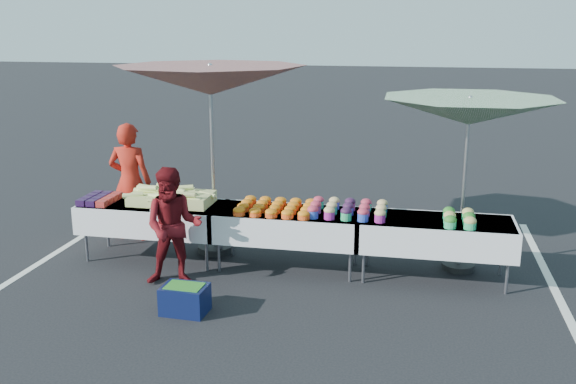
% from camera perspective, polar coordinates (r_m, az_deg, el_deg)
% --- Properties ---
extents(ground, '(80.00, 80.00, 0.00)m').
position_cam_1_polar(ground, '(8.23, 0.00, -6.75)').
color(ground, black).
extents(stripe_left, '(0.10, 5.00, 0.00)m').
position_cam_1_polar(stripe_left, '(9.37, -19.63, -4.91)').
color(stripe_left, silver).
rests_on(stripe_left, ground).
extents(stripe_right, '(0.10, 5.00, 0.00)m').
position_cam_1_polar(stripe_right, '(8.25, 22.55, -7.86)').
color(stripe_right, silver).
rests_on(stripe_right, ground).
extents(table_left, '(1.86, 0.81, 0.75)m').
position_cam_1_polar(table_left, '(8.56, -11.89, -2.08)').
color(table_left, white).
rests_on(table_left, ground).
extents(table_center, '(1.86, 0.81, 0.75)m').
position_cam_1_polar(table_center, '(8.03, 0.00, -2.88)').
color(table_center, white).
rests_on(table_center, ground).
extents(table_right, '(1.86, 0.81, 0.75)m').
position_cam_1_polar(table_right, '(7.89, 12.94, -3.60)').
color(table_right, white).
rests_on(table_right, ground).
extents(berry_punnets, '(0.40, 0.54, 0.08)m').
position_cam_1_polar(berry_punnets, '(8.76, -16.39, -0.59)').
color(berry_punnets, black).
rests_on(berry_punnets, table_left).
extents(corn_pile, '(1.16, 0.57, 0.26)m').
position_cam_1_polar(corn_pile, '(8.44, -10.38, -0.45)').
color(corn_pile, '#B9C565').
rests_on(corn_pile, table_left).
extents(plastic_bags, '(0.30, 0.25, 0.05)m').
position_cam_1_polar(plastic_bags, '(8.13, -10.85, -1.52)').
color(plastic_bags, white).
rests_on(plastic_bags, table_left).
extents(carrot_bowls, '(0.95, 0.69, 0.11)m').
position_cam_1_polar(carrot_bowls, '(7.99, -1.07, -1.35)').
color(carrot_bowls, '#EA4E1A').
rests_on(carrot_bowls, table_center).
extents(potato_cups, '(0.94, 0.58, 0.16)m').
position_cam_1_polar(potato_cups, '(7.85, 5.37, -1.47)').
color(potato_cups, blue).
rests_on(potato_cups, table_right).
extents(bean_baskets, '(0.36, 0.50, 0.15)m').
position_cam_1_polar(bean_baskets, '(7.74, 14.98, -2.24)').
color(bean_baskets, '#2BAF6A').
rests_on(bean_baskets, table_right).
extents(vendor, '(0.62, 0.42, 1.68)m').
position_cam_1_polar(vendor, '(9.36, -13.84, 0.89)').
color(vendor, red).
rests_on(vendor, ground).
extents(customer, '(0.80, 0.69, 1.42)m').
position_cam_1_polar(customer, '(7.65, -10.16, -3.05)').
color(customer, '#600E13').
rests_on(customer, ground).
extents(umbrella_left, '(2.95, 2.95, 2.53)m').
position_cam_1_polar(umbrella_left, '(8.36, -6.92, 9.70)').
color(umbrella_left, black).
rests_on(umbrella_left, ground).
extents(umbrella_right, '(2.82, 2.82, 2.19)m').
position_cam_1_polar(umbrella_right, '(7.99, 15.81, 6.81)').
color(umbrella_right, black).
rests_on(umbrella_right, ground).
extents(storage_bin, '(0.49, 0.37, 0.31)m').
position_cam_1_polar(storage_bin, '(7.05, -9.15, -9.33)').
color(storage_bin, '#0B1439').
rests_on(storage_bin, ground).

